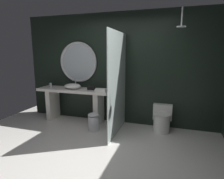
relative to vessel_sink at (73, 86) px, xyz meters
name	(u,v)px	position (x,y,z in m)	size (l,w,h in m)	color
ground_plane	(85,161)	(1.05, -1.55, -0.89)	(5.76, 5.76, 0.00)	silver
back_wall_panel	(118,69)	(1.05, 0.35, 0.41)	(4.80, 0.10, 2.60)	black
vanity_counter	(75,99)	(0.03, 0.03, -0.33)	(1.83, 0.51, 0.82)	silver
vessel_sink	(73,86)	(0.00, 0.00, 0.00)	(0.42, 0.34, 0.21)	white
tumbler_cup	(51,85)	(-0.65, 0.04, -0.01)	(0.06, 0.06, 0.11)	silver
tissue_box	(91,88)	(0.49, 0.00, -0.02)	(0.17, 0.11, 0.09)	black
round_wall_mirror	(78,62)	(0.03, 0.27, 0.57)	(1.00, 0.05, 1.00)	silver
shower_glass_panel	(117,84)	(1.23, -0.33, 0.16)	(0.02, 1.27, 2.10)	silver
rain_shower_head	(181,24)	(2.40, -0.16, 1.31)	(0.17, 0.17, 0.36)	silver
toilet	(162,118)	(2.13, 0.09, -0.62)	(0.41, 0.56, 0.55)	white
waste_bin	(94,122)	(0.71, -0.38, -0.69)	(0.25, 0.25, 0.39)	silver
folded_hand_towel	(101,90)	(0.79, -0.13, -0.03)	(0.25, 0.15, 0.07)	white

